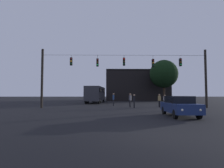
% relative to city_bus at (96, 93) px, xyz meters
% --- Properties ---
extents(ground_plane, '(168.00, 168.00, 0.00)m').
position_rel_city_bus_xyz_m(ground_plane, '(4.40, -3.03, -1.87)').
color(ground_plane, black).
rests_on(ground_plane, ground).
extents(overhead_signal_span, '(20.14, 0.44, 7.10)m').
position_rel_city_bus_xyz_m(overhead_signal_span, '(4.44, -13.03, 2.33)').
color(overhead_signal_span, black).
rests_on(overhead_signal_span, ground).
extents(city_bus, '(3.22, 11.14, 3.00)m').
position_rel_city_bus_xyz_m(city_bus, '(0.00, 0.00, 0.00)').
color(city_bus, '#2D2D33').
rests_on(city_bus, ground).
extents(car_near_right, '(1.95, 4.39, 1.52)m').
position_rel_city_bus_xyz_m(car_near_right, '(7.81, -21.29, -1.07)').
color(car_near_right, navy).
rests_on(car_near_right, ground).
extents(pedestrian_crossing_left, '(0.28, 0.39, 1.64)m').
position_rel_city_bus_xyz_m(pedestrian_crossing_left, '(5.58, -12.77, -0.94)').
color(pedestrian_crossing_left, black).
rests_on(pedestrian_crossing_left, ground).
extents(pedestrian_crossing_center, '(0.35, 0.42, 1.74)m').
position_rel_city_bus_xyz_m(pedestrian_crossing_center, '(5.21, -11.74, -0.87)').
color(pedestrian_crossing_center, black).
rests_on(pedestrian_crossing_center, ground).
extents(pedestrian_crossing_right, '(0.33, 0.41, 1.58)m').
position_rel_city_bus_xyz_m(pedestrian_crossing_right, '(10.16, -10.13, -0.98)').
color(pedestrian_crossing_right, black).
rests_on(pedestrian_crossing_right, ground).
extents(pedestrian_near_bus, '(0.31, 0.40, 1.67)m').
position_rel_city_bus_xyz_m(pedestrian_near_bus, '(8.90, -11.91, -0.92)').
color(pedestrian_near_bus, black).
rests_on(pedestrian_near_bus, ground).
extents(pedestrian_trailing, '(0.24, 0.36, 1.78)m').
position_rel_city_bus_xyz_m(pedestrian_trailing, '(3.15, -9.24, -0.85)').
color(pedestrian_trailing, black).
rests_on(pedestrian_trailing, ground).
extents(corner_building, '(15.63, 13.09, 7.65)m').
position_rel_city_bus_xyz_m(corner_building, '(9.65, 14.68, 1.96)').
color(corner_building, black).
rests_on(corner_building, ground).
extents(tree_left_silhouette, '(6.13, 6.13, 9.15)m').
position_rel_city_bus_xyz_m(tree_left_silhouette, '(14.55, 4.72, 4.20)').
color(tree_left_silhouette, '#2D2116').
rests_on(tree_left_silhouette, ground).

